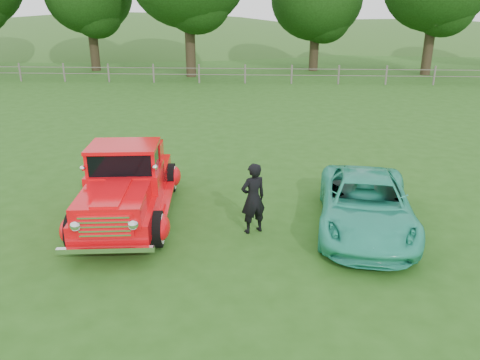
{
  "coord_description": "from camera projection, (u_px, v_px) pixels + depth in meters",
  "views": [
    {
      "loc": [
        1.51,
        -8.69,
        4.64
      ],
      "look_at": [
        0.92,
        1.2,
        0.98
      ],
      "focal_mm": 35.0,
      "sensor_mm": 36.0,
      "label": 1
    }
  ],
  "objects": [
    {
      "name": "distant_hills",
      "position": [
        230.0,
        75.0,
        67.31
      ],
      "size": [
        116.0,
        60.0,
        18.0
      ],
      "color": "#365D22",
      "rests_on": "ground"
    },
    {
      "name": "man",
      "position": [
        253.0,
        198.0,
        10.04
      ],
      "size": [
        0.69,
        0.61,
        1.58
      ],
      "primitive_type": "imported",
      "rotation": [
        0.0,
        0.0,
        3.66
      ],
      "color": "black",
      "rests_on": "ground"
    },
    {
      "name": "fence_line",
      "position": [
        245.0,
        74.0,
        30.22
      ],
      "size": [
        48.0,
        0.12,
        1.2
      ],
      "color": "#6A6059",
      "rests_on": "ground"
    },
    {
      "name": "red_pickup",
      "position": [
        127.0,
        185.0,
        10.81
      ],
      "size": [
        2.62,
        5.14,
        1.78
      ],
      "rotation": [
        0.0,
        0.0,
        0.11
      ],
      "color": "black",
      "rests_on": "ground"
    },
    {
      "name": "teal_sedan",
      "position": [
        366.0,
        204.0,
        10.25
      ],
      "size": [
        2.45,
        4.46,
        1.18
      ],
      "primitive_type": "imported",
      "rotation": [
        0.0,
        0.0,
        -0.12
      ],
      "color": "#2CB190",
      "rests_on": "ground"
    },
    {
      "name": "ground",
      "position": [
        193.0,
        242.0,
        9.83
      ],
      "size": [
        140.0,
        140.0,
        0.0
      ],
      "primitive_type": "plane",
      "color": "#255115",
      "rests_on": "ground"
    }
  ]
}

